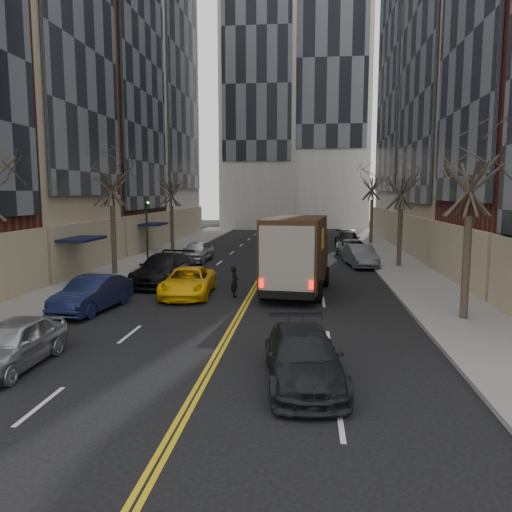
# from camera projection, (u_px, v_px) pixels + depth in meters

# --- Properties ---
(ground) EXTENTS (160.00, 160.00, 0.00)m
(ground) POSITION_uv_depth(u_px,v_px,m) (160.00, 458.00, 9.43)
(ground) COLOR black
(ground) RESTS_ON ground
(sidewalk_left) EXTENTS (4.00, 66.00, 0.15)m
(sidewalk_left) POSITION_uv_depth(u_px,v_px,m) (148.00, 259.00, 36.98)
(sidewalk_left) COLOR slate
(sidewalk_left) RESTS_ON ground
(sidewalk_right) EXTENTS (4.00, 66.00, 0.15)m
(sidewalk_right) POSITION_uv_depth(u_px,v_px,m) (396.00, 263.00, 35.14)
(sidewalk_right) COLOR slate
(sidewalk_right) RESTS_ON ground
(streetwall_left) EXTENTS (14.00, 49.50, 36.00)m
(streetwall_left) POSITION_uv_depth(u_px,v_px,m) (69.00, 58.00, 39.60)
(streetwall_left) COLOR #562319
(streetwall_left) RESTS_ON ground
(streetwall_right) EXTENTS (12.26, 49.00, 34.00)m
(streetwall_right) POSITION_uv_depth(u_px,v_px,m) (491.00, 57.00, 37.61)
(streetwall_right) COLOR #4C301E
(streetwall_right) RESTS_ON ground
(tower_far_a) EXTENTS (10.00, 10.00, 60.00)m
(tower_far_a) POSITION_uv_depth(u_px,v_px,m) (260.00, 5.00, 67.19)
(tower_far_a) COLOR #B7B2A8
(tower_far_a) RESTS_ON ground
(tree_lf_mid) EXTENTS (3.20, 3.20, 8.91)m
(tree_lf_mid) POSITION_uv_depth(u_px,v_px,m) (111.00, 165.00, 29.22)
(tree_lf_mid) COLOR #382D23
(tree_lf_mid) RESTS_ON sidewalk_left
(tree_lf_far) EXTENTS (3.20, 3.20, 8.12)m
(tree_lf_far) POSITION_uv_depth(u_px,v_px,m) (171.00, 180.00, 42.12)
(tree_lf_far) COLOR #382D23
(tree_lf_far) RESTS_ON sidewalk_left
(tree_rt_near) EXTENTS (3.20, 3.20, 8.71)m
(tree_rt_near) POSITION_uv_depth(u_px,v_px,m) (472.00, 153.00, 18.57)
(tree_rt_near) COLOR #382D23
(tree_rt_near) RESTS_ON sidewalk_right
(tree_rt_mid) EXTENTS (3.20, 3.20, 8.32)m
(tree_rt_mid) POSITION_uv_depth(u_px,v_px,m) (402.00, 174.00, 32.42)
(tree_rt_mid) COLOR #382D23
(tree_rt_mid) RESTS_ON sidewalk_right
(tree_rt_far) EXTENTS (3.20, 3.20, 9.11)m
(tree_rt_far) POSITION_uv_depth(u_px,v_px,m) (373.00, 174.00, 47.14)
(tree_rt_far) COLOR #382D23
(tree_rt_far) RESTS_ON sidewalk_right
(traffic_signal) EXTENTS (0.29, 0.26, 4.70)m
(traffic_signal) POSITION_uv_depth(u_px,v_px,m) (147.00, 227.00, 31.53)
(traffic_signal) COLOR black
(traffic_signal) RESTS_ON sidewalk_left
(ups_truck) EXTENTS (3.42, 7.19, 3.80)m
(ups_truck) POSITION_uv_depth(u_px,v_px,m) (297.00, 255.00, 24.55)
(ups_truck) COLOR black
(ups_truck) RESTS_ON ground
(observer_sedan) EXTENTS (2.47, 4.95, 1.38)m
(observer_sedan) POSITION_uv_depth(u_px,v_px,m) (303.00, 358.00, 13.09)
(observer_sedan) COLOR black
(observer_sedan) RESTS_ON ground
(taxi) EXTENTS (2.58, 5.04, 1.36)m
(taxi) POSITION_uv_depth(u_px,v_px,m) (188.00, 282.00, 24.12)
(taxi) COLOR yellow
(taxi) RESTS_ON ground
(pedestrian) EXTENTS (0.43, 0.59, 1.50)m
(pedestrian) POSITION_uv_depth(u_px,v_px,m) (235.00, 282.00, 23.79)
(pedestrian) COLOR black
(pedestrian) RESTS_ON ground
(parked_lf_a) EXTENTS (1.67, 4.13, 1.41)m
(parked_lf_a) POSITION_uv_depth(u_px,v_px,m) (12.00, 344.00, 14.26)
(parked_lf_a) COLOR #A5A9AD
(parked_lf_a) RESTS_ON ground
(parked_lf_b) EXTENTS (2.13, 4.62, 1.47)m
(parked_lf_b) POSITION_uv_depth(u_px,v_px,m) (92.00, 294.00, 21.07)
(parked_lf_b) COLOR black
(parked_lf_b) RESTS_ON ground
(parked_lf_c) EXTENTS (2.71, 5.61, 1.54)m
(parked_lf_c) POSITION_uv_depth(u_px,v_px,m) (165.00, 269.00, 27.68)
(parked_lf_c) COLOR #45464C
(parked_lf_c) RESTS_ON ground
(parked_lf_d) EXTENTS (2.69, 5.80, 1.64)m
(parked_lf_d) POSITION_uv_depth(u_px,v_px,m) (163.00, 269.00, 27.25)
(parked_lf_d) COLOR black
(parked_lf_d) RESTS_ON ground
(parked_lf_e) EXTENTS (1.97, 4.48, 1.50)m
(parked_lf_e) POSITION_uv_depth(u_px,v_px,m) (197.00, 251.00, 36.07)
(parked_lf_e) COLOR #ABAFB3
(parked_lf_e) RESTS_ON ground
(parked_rt_a) EXTENTS (2.15, 4.66, 1.48)m
(parked_rt_a) POSITION_uv_depth(u_px,v_px,m) (360.00, 256.00, 33.57)
(parked_rt_a) COLOR #4E5256
(parked_rt_a) RESTS_ON ground
(parked_rt_b) EXTENTS (2.55, 5.06, 1.37)m
(parked_rt_b) POSITION_uv_depth(u_px,v_px,m) (353.00, 248.00, 38.44)
(parked_rt_b) COLOR #A6A9AD
(parked_rt_b) RESTS_ON ground
(parked_rt_c) EXTENTS (2.13, 5.22, 1.51)m
(parked_rt_c) POSITION_uv_depth(u_px,v_px,m) (347.00, 240.00, 44.58)
(parked_rt_c) COLOR black
(parked_rt_c) RESTS_ON ground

